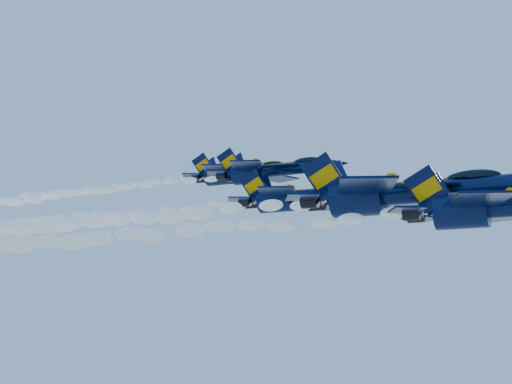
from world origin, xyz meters
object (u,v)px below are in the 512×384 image
at_px(jet_fourth, 273,170).
at_px(jet_third, 307,196).
at_px(jet_second, 407,192).
at_px(jet_fifth, 242,173).

bearing_deg(jet_fourth, jet_third, -31.45).
bearing_deg(jet_second, jet_third, 137.71).
bearing_deg(jet_third, jet_fifth, 140.76).
xyz_separation_m(jet_second, jet_third, (-13.12, 11.93, 2.68)).
bearing_deg(jet_second, jet_fifth, 139.19).
bearing_deg(jet_fifth, jet_fourth, -43.71).
relative_size(jet_third, jet_fourth, 1.10).
distance_m(jet_third, jet_fifth, 17.66).
height_order(jet_second, jet_third, jet_third).
bearing_deg(jet_fourth, jet_fifth, 136.29).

